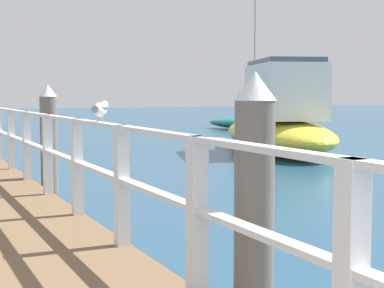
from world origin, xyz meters
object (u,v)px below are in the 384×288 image
(seagull_foreground, at_px, (100,109))
(boat_2, at_px, (260,123))
(dock_piling_near, at_px, (254,222))
(boat_0, at_px, (279,121))
(dock_piling_far, at_px, (49,147))

(seagull_foreground, bearing_deg, boat_2, 84.81)
(dock_piling_near, bearing_deg, boat_2, 57.37)
(dock_piling_near, height_order, boat_0, boat_0)
(seagull_foreground, relative_size, boat_0, 0.05)
(dock_piling_near, distance_m, seagull_foreground, 2.48)
(seagull_foreground, xyz_separation_m, boat_2, (15.28, 20.94, -1.39))
(dock_piling_near, bearing_deg, boat_0, 55.09)
(boat_0, bearing_deg, seagull_foreground, 67.37)
(dock_piling_near, xyz_separation_m, dock_piling_far, (0.00, 6.46, 0.00))
(seagull_foreground, bearing_deg, dock_piling_far, 115.73)
(dock_piling_near, distance_m, dock_piling_far, 6.46)
(dock_piling_far, xyz_separation_m, boat_0, (9.28, 6.83, -0.04))
(dock_piling_near, height_order, seagull_foreground, dock_piling_near)
(boat_0, bearing_deg, boat_2, -100.66)
(dock_piling_far, distance_m, seagull_foreground, 4.21)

